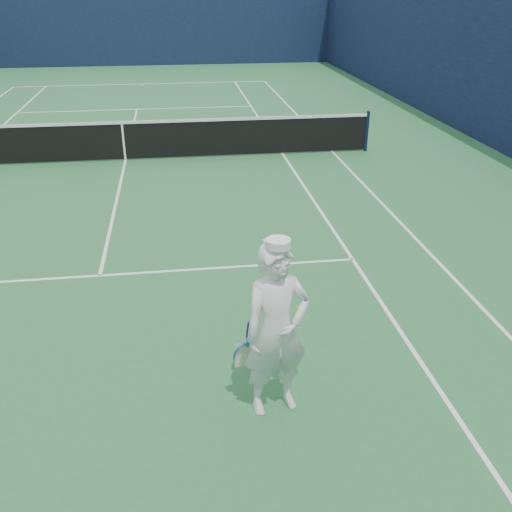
{
  "coord_description": "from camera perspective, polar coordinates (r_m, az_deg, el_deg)",
  "views": [
    {
      "loc": [
        1.32,
        -14.59,
        4.22
      ],
      "look_at": [
        2.22,
        -8.28,
        1.1
      ],
      "focal_mm": 40.0,
      "sensor_mm": 36.0,
      "label": 1
    }
  ],
  "objects": [
    {
      "name": "tennis_net",
      "position": [
        15.11,
        -13.13,
        11.32
      ],
      "size": [
        12.88,
        0.09,
        1.07
      ],
      "color": "#141E4C",
      "rests_on": "ground"
    },
    {
      "name": "tennis_player",
      "position": [
        5.88,
        2.06,
        -7.47
      ],
      "size": [
        0.87,
        0.61,
        2.0
      ],
      "rotation": [
        0.0,
        0.0,
        0.22
      ],
      "color": "white",
      "rests_on": "ground"
    },
    {
      "name": "windscreen_fence",
      "position": [
        14.82,
        -13.71,
        16.72
      ],
      "size": [
        20.12,
        36.12,
        4.0
      ],
      "color": "#0E1A35",
      "rests_on": "ground"
    },
    {
      "name": "ground",
      "position": [
        15.25,
        -12.92,
        9.31
      ],
      "size": [
        80.0,
        80.0,
        0.0
      ],
      "primitive_type": "plane",
      "color": "#286938",
      "rests_on": "ground"
    },
    {
      "name": "court_markings",
      "position": [
        15.25,
        -12.92,
        9.32
      ],
      "size": [
        11.03,
        23.83,
        0.01
      ],
      "color": "white",
      "rests_on": "ground"
    }
  ]
}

